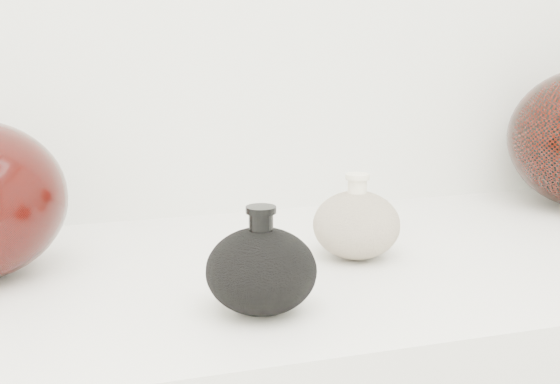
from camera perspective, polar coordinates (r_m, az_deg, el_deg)
name	(u,v)px	position (r m, az deg, el deg)	size (l,w,h in m)	color
black_gourd_vase	(261,270)	(0.74, -1.38, -5.72)	(0.13, 0.13, 0.10)	black
cream_gourd_vase	(356,224)	(0.91, 5.61, -2.35)	(0.12, 0.12, 0.10)	beige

